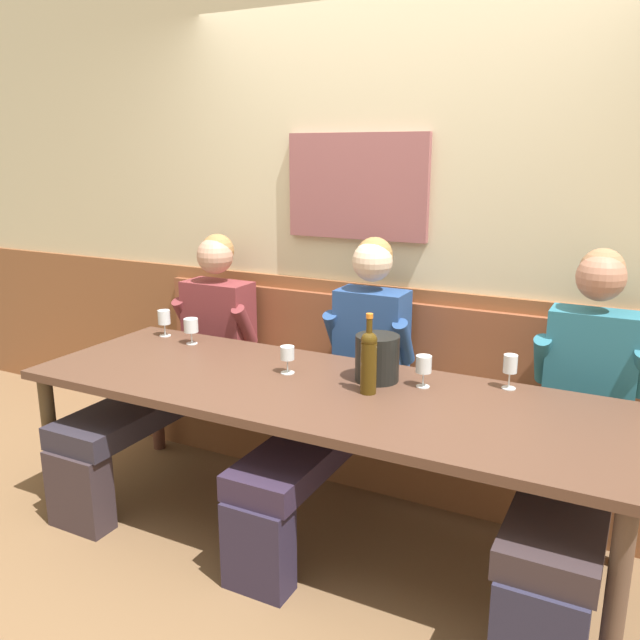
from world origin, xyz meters
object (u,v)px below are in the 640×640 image
at_px(wall_bench, 376,424).
at_px(wine_glass_by_bottle, 287,355).
at_px(ice_bucket, 377,358).
at_px(wine_glass_center_rear, 510,366).
at_px(person_right_seat, 180,358).
at_px(person_center_right_seat, 579,424).
at_px(wine_glass_right_end, 424,365).
at_px(person_left_seat, 343,382).
at_px(wine_bottle_amber_mid, 369,360).
at_px(wine_glass_mid_left, 191,326).
at_px(wine_glass_near_bucket, 164,318).
at_px(dining_table, 317,400).

distance_m(wall_bench, wine_glass_by_bottle, 0.84).
height_order(ice_bucket, wine_glass_center_rear, ice_bucket).
bearing_deg(person_right_seat, wall_bench, 20.59).
bearing_deg(person_center_right_seat, wine_glass_right_end, -169.75).
xyz_separation_m(person_right_seat, person_left_seat, (0.99, 0.01, 0.02)).
bearing_deg(ice_bucket, wall_bench, 111.77).
relative_size(wall_bench, wine_glass_right_end, 20.93).
relative_size(ice_bucket, wine_glass_center_rear, 1.36).
xyz_separation_m(wine_bottle_amber_mid, wine_glass_mid_left, (-1.13, 0.24, -0.05)).
height_order(person_center_right_seat, ice_bucket, person_center_right_seat).
relative_size(wine_glass_by_bottle, wine_glass_center_rear, 0.85).
distance_m(ice_bucket, wine_glass_right_end, 0.21).
bearing_deg(wine_glass_right_end, wall_bench, 129.98).
bearing_deg(wine_glass_near_bucket, wine_glass_center_rear, 0.94).
xyz_separation_m(dining_table, wine_glass_center_rear, (0.75, 0.36, 0.17)).
distance_m(person_center_right_seat, wine_glass_right_end, 0.68).
bearing_deg(wine_glass_near_bucket, person_left_seat, 0.23).
bearing_deg(wall_bench, person_right_seat, -159.41).
xyz_separation_m(person_left_seat, wine_glass_by_bottle, (-0.17, -0.24, 0.18)).
bearing_deg(dining_table, wine_bottle_amber_mid, 7.87).
relative_size(person_left_seat, wine_glass_center_rear, 8.63).
distance_m(person_right_seat, wine_bottle_amber_mid, 1.31).
relative_size(person_right_seat, wine_glass_center_rear, 8.64).
distance_m(dining_table, wine_glass_center_rear, 0.85).
xyz_separation_m(person_center_right_seat, ice_bucket, (-0.85, -0.13, 0.20)).
bearing_deg(wine_glass_center_rear, wine_glass_right_end, -156.13).
xyz_separation_m(person_center_right_seat, wine_glass_near_bucket, (-2.18, 0.00, 0.20)).
distance_m(wine_glass_right_end, wine_glass_center_rear, 0.37).
bearing_deg(wine_glass_mid_left, wine_glass_by_bottle, -14.38).
height_order(wall_bench, ice_bucket, ice_bucket).
relative_size(dining_table, wine_bottle_amber_mid, 7.65).
distance_m(person_left_seat, person_center_right_seat, 1.09).
distance_m(ice_bucket, wine_glass_by_bottle, 0.42).
height_order(person_right_seat, wine_bottle_amber_mid, person_right_seat).
bearing_deg(wine_glass_mid_left, wine_glass_right_end, -2.82).
distance_m(ice_bucket, wine_glass_near_bucket, 1.34).
xyz_separation_m(wall_bench, person_center_right_seat, (1.06, -0.38, 0.36)).
height_order(person_center_right_seat, wine_glass_right_end, person_center_right_seat).
bearing_deg(wine_glass_mid_left, ice_bucket, -4.01).
xyz_separation_m(wall_bench, wine_glass_right_end, (0.42, -0.50, 0.55)).
bearing_deg(wine_glass_by_bottle, person_left_seat, 54.01).
xyz_separation_m(ice_bucket, wine_glass_by_bottle, (-0.41, -0.10, -0.01)).
relative_size(wine_bottle_amber_mid, wine_glass_mid_left, 2.51).
bearing_deg(person_right_seat, person_left_seat, 0.66).
xyz_separation_m(person_left_seat, ice_bucket, (0.23, -0.14, 0.20)).
xyz_separation_m(wall_bench, wine_glass_mid_left, (-0.90, -0.43, 0.55)).
xyz_separation_m(person_left_seat, wine_glass_near_bucket, (-1.10, -0.00, 0.20)).
bearing_deg(wine_glass_center_rear, person_right_seat, -178.78).
bearing_deg(dining_table, wine_glass_right_end, 26.85).
relative_size(person_center_right_seat, wine_glass_center_rear, 8.64).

